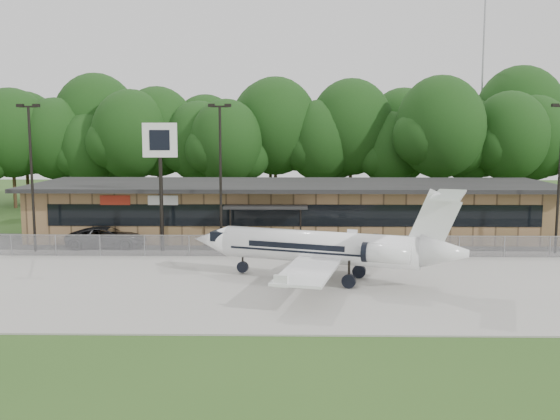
{
  "coord_description": "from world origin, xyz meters",
  "views": [
    {
      "loc": [
        -0.22,
        -25.92,
        8.52
      ],
      "look_at": [
        -0.86,
        12.0,
        3.6
      ],
      "focal_mm": 40.0,
      "sensor_mm": 36.0,
      "label": 1
    }
  ],
  "objects_px": {
    "pole_sign": "(160,154)",
    "terminal": "(293,209)",
    "business_jet": "(329,249)",
    "suv": "(107,238)"
  },
  "relations": [
    {
      "from": "pole_sign",
      "to": "terminal",
      "type": "bearing_deg",
      "value": 35.69
    },
    {
      "from": "terminal",
      "to": "suv",
      "type": "height_order",
      "value": "terminal"
    },
    {
      "from": "suv",
      "to": "business_jet",
      "type": "bearing_deg",
      "value": -125.65
    },
    {
      "from": "terminal",
      "to": "business_jet",
      "type": "relative_size",
      "value": 2.6
    },
    {
      "from": "business_jet",
      "to": "terminal",
      "type": "bearing_deg",
      "value": 116.22
    },
    {
      "from": "business_jet",
      "to": "pole_sign",
      "type": "bearing_deg",
      "value": 161.6
    },
    {
      "from": "business_jet",
      "to": "suv",
      "type": "distance_m",
      "value": 18.32
    },
    {
      "from": "suv",
      "to": "pole_sign",
      "type": "xyz_separation_m",
      "value": [
        4.28,
        -1.3,
        6.08
      ]
    },
    {
      "from": "pole_sign",
      "to": "suv",
      "type": "bearing_deg",
      "value": 160.82
    },
    {
      "from": "terminal",
      "to": "suv",
      "type": "bearing_deg",
      "value": -156.52
    }
  ]
}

